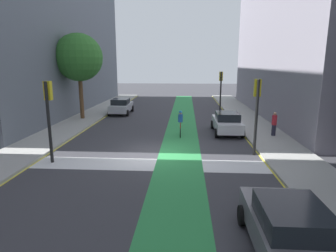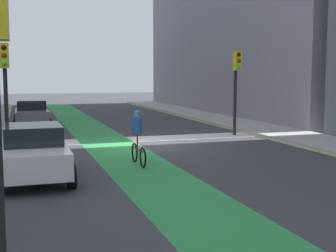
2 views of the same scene
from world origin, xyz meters
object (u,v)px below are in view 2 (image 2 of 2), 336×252
at_px(traffic_signal_near_right, 5,76).
at_px(traffic_signal_near_left, 236,77).
at_px(car_grey_right_near, 32,113).
at_px(car_white_right_far, 34,152).
at_px(cyclist_in_lane, 138,136).

xyz_separation_m(traffic_signal_near_right, traffic_signal_near_left, (-10.82, -1.95, -0.03)).
distance_m(traffic_signal_near_right, car_grey_right_near, 9.33).
bearing_deg(car_grey_right_near, traffic_signal_near_right, 82.70).
relative_size(car_white_right_far, cyclist_in_lane, 2.27).
relative_size(traffic_signal_near_right, car_white_right_far, 1.01).
bearing_deg(car_white_right_far, traffic_signal_near_left, -144.87).
xyz_separation_m(traffic_signal_near_right, cyclist_in_lane, (-4.25, 3.93, -2.00)).
xyz_separation_m(traffic_signal_near_right, car_white_right_far, (-0.84, 5.08, -2.17)).
relative_size(traffic_signal_near_left, car_grey_right_near, 1.00).
xyz_separation_m(car_white_right_far, car_grey_right_near, (-0.31, -14.07, 0.00)).
distance_m(car_white_right_far, car_grey_right_near, 14.08).
bearing_deg(car_white_right_far, traffic_signal_near_right, -80.61).
bearing_deg(traffic_signal_near_right, traffic_signal_near_left, -169.80).
bearing_deg(cyclist_in_lane, car_grey_right_near, -76.52).
xyz_separation_m(traffic_signal_near_left, car_white_right_far, (9.98, 7.02, -2.14)).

